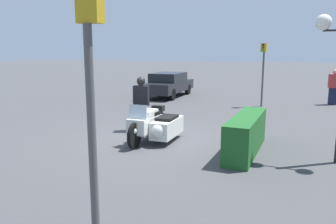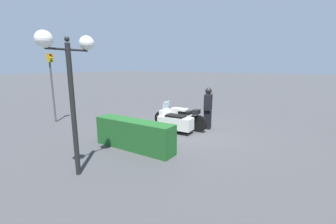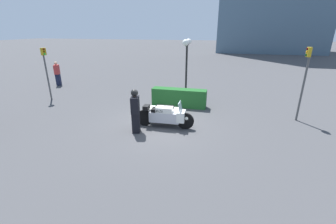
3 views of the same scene
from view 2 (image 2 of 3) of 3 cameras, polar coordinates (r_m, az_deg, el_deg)
ground_plane at (r=9.73m, az=4.20°, el=-4.71°), size 160.00×160.00×0.00m
police_motorcycle at (r=9.61m, az=1.88°, el=-1.91°), size 2.54×1.12×1.18m
officer_rider at (r=9.97m, az=10.11°, el=1.22°), size 0.41×0.55×1.82m
hedge_bush_curbside at (r=7.58m, az=-8.60°, el=-5.71°), size 2.95×0.62×0.98m
twin_lamp_post at (r=5.82m, az=-23.81°, el=10.92°), size 0.37×1.43×3.47m
traffic_light_near at (r=12.16m, az=-27.45°, el=7.74°), size 0.23×0.26×3.30m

